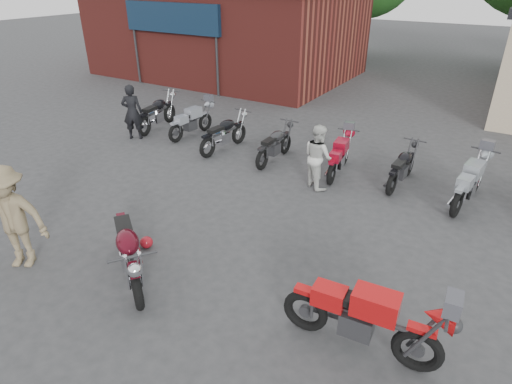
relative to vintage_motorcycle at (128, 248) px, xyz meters
The scene contains 15 objects.
ground 1.26m from the vintage_motorcycle, 42.67° to the left, with size 90.00×90.00×0.00m, color #333335.
brick_building 16.92m from the vintage_motorcycle, 119.10° to the left, with size 12.00×8.00×4.00m, color maroon.
vintage_motorcycle is the anchor object (origin of this frame).
sportbike 3.94m from the vintage_motorcycle, ahead, with size 2.17×0.72×1.26m, color red, non-canonical shape.
helmet 1.07m from the vintage_motorcycle, 119.70° to the left, with size 0.25×0.25×0.23m, color #B4131F.
person_dark 7.20m from the vintage_motorcycle, 135.25° to the left, with size 0.63×0.41×1.72m, color black.
person_light 5.12m from the vintage_motorcycle, 76.23° to the left, with size 0.77×0.60×1.59m, color silver.
person_tan 2.16m from the vintage_motorcycle, 159.52° to the right, with size 1.26×0.73×1.95m, color #816E50.
row_bike_0 8.03m from the vintage_motorcycle, 129.80° to the left, with size 2.08×0.69×1.20m, color black, non-canonical shape.
row_bike_1 7.22m from the vintage_motorcycle, 120.92° to the left, with size 1.87×0.62×1.08m, color #9597A2, non-canonical shape.
row_bike_2 6.13m from the vintage_motorcycle, 110.12° to the left, with size 1.95×0.64×1.13m, color black, non-canonical shape.
row_bike_3 5.83m from the vintage_motorcycle, 94.31° to the left, with size 1.84×0.61×1.07m, color #272629, non-canonical shape.
row_bike_4 6.11m from the vintage_motorcycle, 76.72° to the left, with size 1.84×0.61×1.07m, color #A10D24, non-canonical shape.
row_bike_5 6.82m from the vintage_motorcycle, 64.23° to the left, with size 1.81×0.60×1.05m, color black, non-canonical shape.
row_bike_6 7.46m from the vintage_motorcycle, 52.77° to the left, with size 2.03×0.67×1.18m, color #8F949C, non-canonical shape.
Camera 1 is at (4.14, -4.66, 4.78)m, focal length 30.00 mm.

